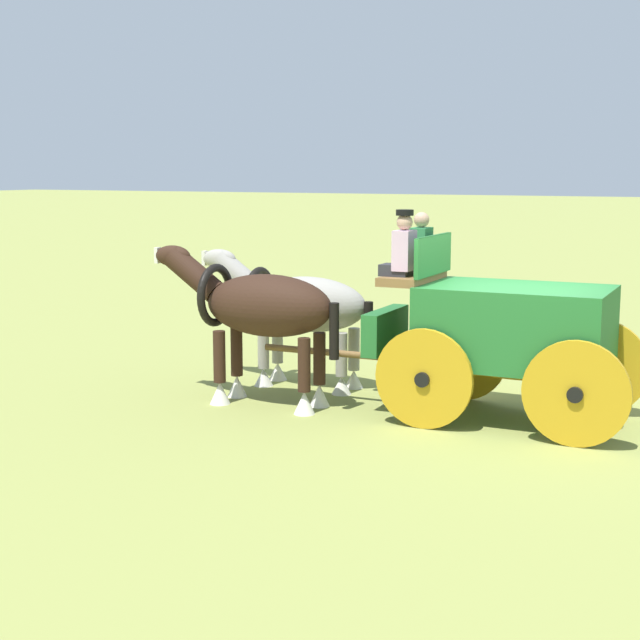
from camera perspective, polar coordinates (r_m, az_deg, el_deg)
ground_plane at (r=13.37m, az=11.47°, el=-5.94°), size 220.00×220.00×0.00m
show_wagon at (r=13.14m, az=10.98°, el=-0.50°), size 5.51×1.98×2.87m
draft_horse_near at (r=13.78m, az=-3.62°, el=0.63°), size 3.04×0.95×2.28m
draft_horse_off at (r=14.94m, az=-1.23°, el=0.79°), size 3.01×0.91×2.13m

